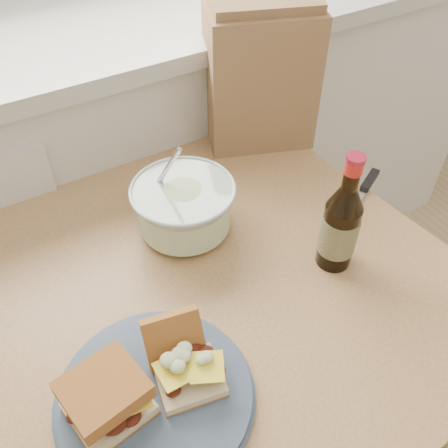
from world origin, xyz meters
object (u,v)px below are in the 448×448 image
dining_table (213,317)px  beer_bottle (340,226)px  coleslaw_bowl (184,209)px  paper_bag (260,77)px  plate (155,396)px

dining_table → beer_bottle: bearing=-21.9°
coleslaw_bowl → paper_bag: (0.30, 0.20, 0.10)m
coleslaw_bowl → dining_table: bearing=-99.0°
plate → paper_bag: size_ratio=0.93×
coleslaw_bowl → plate: bearing=-124.3°
coleslaw_bowl → beer_bottle: 0.30m
plate → beer_bottle: 0.42m
dining_table → beer_bottle: (0.22, -0.06, 0.20)m
plate → coleslaw_bowl: bearing=55.7°
plate → paper_bag: paper_bag is taller
plate → coleslaw_bowl: (0.20, 0.30, 0.04)m
beer_bottle → paper_bag: bearing=100.4°
plate → beer_bottle: beer_bottle is taller
plate → paper_bag: 0.73m
beer_bottle → paper_bag: size_ratio=0.78×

